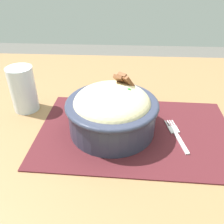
{
  "coord_description": "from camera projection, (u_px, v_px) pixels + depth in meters",
  "views": [
    {
      "loc": [
        -0.05,
        -0.48,
        1.12
      ],
      "look_at": [
        -0.07,
        -0.02,
        0.82
      ],
      "focal_mm": 38.87,
      "sensor_mm": 36.0,
      "label": 1
    }
  ],
  "objects": [
    {
      "name": "bowl",
      "position": [
        112.0,
        110.0,
        0.55
      ],
      "size": [
        0.21,
        0.21,
        0.13
      ],
      "color": "#2D3347",
      "rests_on": "placemat"
    },
    {
      "name": "table",
      "position": [
        140.0,
        147.0,
        0.63
      ],
      "size": [
        1.37,
        0.98,
        0.76
      ],
      "color": "olive",
      "rests_on": "ground_plane"
    },
    {
      "name": "drinking_glass",
      "position": [
        24.0,
        92.0,
        0.64
      ],
      "size": [
        0.07,
        0.07,
        0.12
      ],
      "color": "silver",
      "rests_on": "table"
    },
    {
      "name": "fork",
      "position": [
        176.0,
        134.0,
        0.56
      ],
      "size": [
        0.04,
        0.12,
        0.0
      ],
      "color": "silver",
      "rests_on": "placemat"
    },
    {
      "name": "placemat",
      "position": [
        135.0,
        132.0,
        0.58
      ],
      "size": [
        0.46,
        0.3,
        0.0
      ],
      "primitive_type": "cube",
      "rotation": [
        0.0,
        0.0,
        -0.03
      ],
      "color": "#47191E",
      "rests_on": "table"
    }
  ]
}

